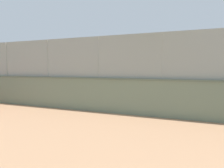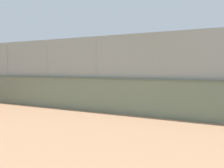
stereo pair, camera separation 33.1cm
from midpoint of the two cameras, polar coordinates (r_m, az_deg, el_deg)
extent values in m
plane|color=tan|center=(20.36, 8.54, -1.73)|extent=(260.00, 260.00, 0.00)
cube|color=slate|center=(11.11, -10.65, -2.71)|extent=(28.93, 0.38, 1.64)
cube|color=#556151|center=(11.03, -10.71, 1.72)|extent=(28.93, 0.44, 0.08)
cube|color=gray|center=(11.03, -10.80, 7.29)|extent=(28.35, 0.10, 2.06)
cylinder|color=gray|center=(9.25, 14.44, 7.77)|extent=(0.07, 0.07, 2.06)
cylinder|color=gray|center=(10.23, -3.41, 7.58)|extent=(0.07, 0.07, 2.06)
cylinder|color=gray|center=(11.99, -17.08, 6.94)|extent=(0.07, 0.07, 2.06)
cylinder|color=gray|center=(14.23, -26.84, 6.25)|extent=(0.07, 0.07, 2.06)
cylinder|color=#B2B2B2|center=(18.92, 9.97, -1.01)|extent=(0.21, 0.21, 0.80)
cylinder|color=#B2B2B2|center=(19.08, 9.59, -0.96)|extent=(0.21, 0.21, 0.80)
cylinder|color=#429951|center=(18.95, 9.81, 1.10)|extent=(0.48, 0.48, 0.59)
cylinder|color=tan|center=(18.74, 10.51, 1.41)|extent=(0.42, 0.50, 0.17)
cylinder|color=tan|center=(19.36, 9.95, 1.52)|extent=(0.42, 0.50, 0.17)
sphere|color=tan|center=(18.93, 9.83, 2.33)|extent=(0.23, 0.23, 0.23)
cylinder|color=navy|center=(18.92, 9.83, 2.63)|extent=(0.33, 0.33, 0.05)
cylinder|color=black|center=(19.48, 10.37, 1.53)|extent=(0.21, 0.26, 0.04)
ellipsoid|color=#333338|center=(19.62, 10.87, 1.55)|extent=(0.21, 0.26, 0.24)
cylinder|color=#B2B2B2|center=(14.27, -0.95, -2.81)|extent=(0.20, 0.20, 0.76)
cylinder|color=#B2B2B2|center=(14.26, -1.76, -2.82)|extent=(0.20, 0.20, 0.76)
cylinder|color=#D14C42|center=(14.19, -1.36, -0.17)|extent=(0.46, 0.46, 0.56)
cylinder|color=tan|center=(14.26, -0.20, 0.31)|extent=(0.34, 0.51, 0.16)
cylinder|color=tan|center=(14.47, -2.59, 0.37)|extent=(0.34, 0.51, 0.16)
sphere|color=tan|center=(14.17, -1.36, 1.40)|extent=(0.22, 0.22, 0.22)
cylinder|color=white|center=(14.16, -1.36, 1.77)|extent=(0.31, 0.31, 0.05)
sphere|color=yellow|center=(17.24, 12.33, 2.01)|extent=(0.15, 0.15, 0.15)
camera|label=1|loc=(0.17, -89.33, 0.05)|focal=32.43mm
camera|label=2|loc=(0.17, 90.67, -0.05)|focal=32.43mm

